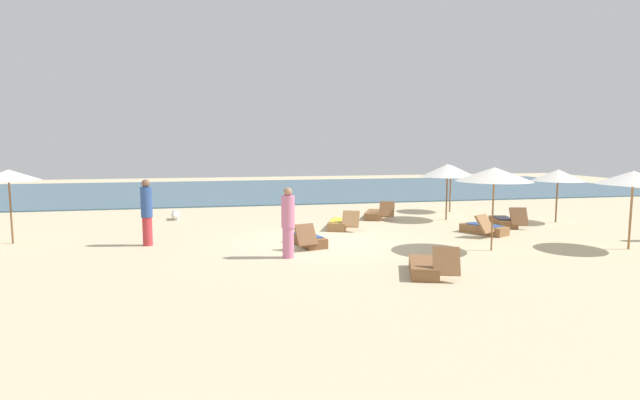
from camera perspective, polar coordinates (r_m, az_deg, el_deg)
The scene contains 17 objects.
ground_plane at distance 15.27m, azimuth -0.11°, elevation -4.72°, with size 60.00×60.00×0.00m, color beige.
ocean_water at distance 31.95m, azimuth -6.34°, elevation 1.15°, with size 48.00×16.00×0.06m, color #3D6075.
umbrella_0 at distance 17.27m, azimuth -31.83°, elevation 2.40°, with size 1.71×1.71×2.20m.
umbrella_1 at distance 19.94m, azimuth 14.24°, elevation 3.26°, with size 2.01×2.01×2.16m.
umbrella_2 at distance 14.52m, azimuth 19.13°, elevation 2.76°, with size 2.06×2.06×2.31m.
umbrella_3 at distance 16.38m, azimuth 31.97°, elevation 2.16°, with size 1.92×1.92×2.20m.
umbrella_4 at distance 22.41m, azimuth 14.61°, elevation 3.34°, with size 1.72×1.72×2.03m.
umbrella_5 at distance 20.76m, azimuth 25.36°, elevation 2.55°, with size 1.87×1.87×1.99m.
lounger_0 at distance 17.52m, azimuth 2.25°, elevation -2.69°, with size 1.17×1.79×0.68m.
lounger_1 at distance 17.33m, azimuth 18.09°, elevation -3.10°, with size 1.30×1.74×0.72m.
lounger_2 at distance 11.72m, azimuth 11.89°, elevation -7.44°, with size 1.11×1.76×0.73m.
lounger_3 at distance 19.99m, azimuth 6.30°, elevation -1.61°, with size 1.24×1.74×0.73m.
lounger_4 at distance 19.17m, azimuth 20.17°, elevation -2.29°, with size 0.97×1.73×0.74m.
lounger_5 at distance 14.63m, azimuth -1.44°, elevation -4.51°, with size 0.98×1.75×0.72m.
person_2 at distance 15.36m, azimuth -19.04°, elevation -1.26°, with size 0.39×0.39×1.93m.
person_3 at distance 13.00m, azimuth -3.64°, elevation -2.55°, with size 0.49×0.49×1.83m.
dog at distance 20.37m, azimuth -16.04°, elevation -1.63°, with size 0.41×0.77×0.35m.
Camera 1 is at (-3.06, -14.67, 2.95)m, focal length 28.24 mm.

